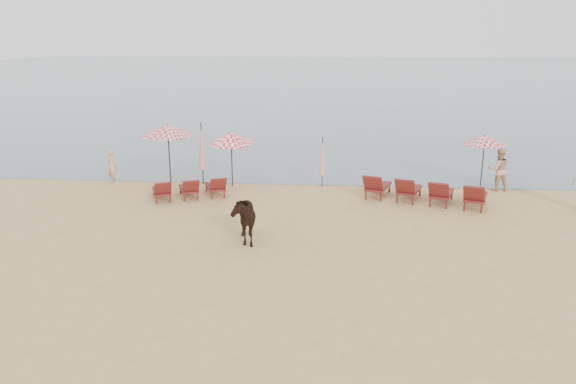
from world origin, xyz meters
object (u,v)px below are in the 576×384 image
(beachgoer_left, at_px, (112,166))
(umbrella_closed_left, at_px, (202,147))
(umbrella_open_left_a, at_px, (168,130))
(umbrella_open_right, at_px, (485,140))
(lounger_cluster_left, at_px, (189,188))
(umbrella_open_left_b, at_px, (231,137))
(beachgoer_right_a, at_px, (498,169))
(cow, at_px, (242,217))
(umbrella_closed_right, at_px, (322,156))
(lounger_cluster_right, at_px, (424,191))

(beachgoer_left, bearing_deg, umbrella_closed_left, -144.94)
(umbrella_open_left_a, bearing_deg, umbrella_open_right, -0.97)
(lounger_cluster_left, distance_m, umbrella_open_left_b, 2.85)
(umbrella_closed_left, xyz_separation_m, beachgoer_right_a, (11.99, -0.02, -0.71))
(cow, bearing_deg, umbrella_open_left_b, 87.32)
(umbrella_closed_left, height_order, umbrella_closed_right, umbrella_closed_left)
(lounger_cluster_left, relative_size, umbrella_open_left_a, 1.20)
(lounger_cluster_left, bearing_deg, beachgoer_right_a, -12.20)
(umbrella_open_left_a, distance_m, umbrella_open_left_b, 2.64)
(beachgoer_right_a, bearing_deg, lounger_cluster_left, 3.23)
(umbrella_open_left_a, distance_m, cow, 7.72)
(umbrella_closed_left, distance_m, umbrella_closed_right, 4.98)
(lounger_cluster_left, height_order, beachgoer_right_a, beachgoer_right_a)
(umbrella_closed_left, xyz_separation_m, beachgoer_left, (-3.76, -0.28, -0.84))
(umbrella_closed_right, bearing_deg, umbrella_open_left_b, -177.10)
(cow, bearing_deg, umbrella_open_left_a, 106.94)
(umbrella_closed_right, bearing_deg, beachgoer_left, -178.54)
(lounger_cluster_right, distance_m, umbrella_closed_left, 9.10)
(lounger_cluster_left, relative_size, cow, 1.70)
(lounger_cluster_left, xyz_separation_m, beachgoer_left, (-3.75, 1.92, 0.33))
(umbrella_open_left_a, bearing_deg, umbrella_closed_right, -3.60)
(lounger_cluster_left, height_order, cow, cow)
(umbrella_open_left_b, xyz_separation_m, beachgoer_left, (-5.04, -0.04, -1.29))
(umbrella_open_left_b, distance_m, umbrella_open_right, 10.28)
(lounger_cluster_right, bearing_deg, umbrella_open_right, 63.41)
(umbrella_closed_left, xyz_separation_m, umbrella_closed_right, (4.97, -0.05, -0.30))
(beachgoer_left, bearing_deg, cow, 166.81)
(umbrella_open_left_b, height_order, cow, umbrella_open_left_b)
(lounger_cluster_left, bearing_deg, beachgoer_left, 130.41)
(beachgoer_right_a, bearing_deg, cow, 28.09)
(umbrella_open_left_a, height_order, cow, umbrella_open_left_a)
(lounger_cluster_right, bearing_deg, beachgoer_right_a, 51.23)
(beachgoer_right_a, bearing_deg, umbrella_closed_right, -6.77)
(lounger_cluster_left, xyz_separation_m, umbrella_closed_left, (0.02, 2.20, 1.17))
(umbrella_open_left_a, bearing_deg, umbrella_open_left_b, -6.38)
(umbrella_closed_right, distance_m, beachgoer_left, 8.76)
(lounger_cluster_left, distance_m, umbrella_open_left_a, 3.07)
(umbrella_open_right, distance_m, beachgoer_left, 15.36)
(umbrella_open_right, height_order, umbrella_closed_right, umbrella_open_right)
(lounger_cluster_left, relative_size, beachgoer_left, 2.07)
(beachgoer_left, xyz_separation_m, beachgoer_right_a, (15.75, 0.26, 0.12))
(umbrella_open_left_a, relative_size, umbrella_closed_left, 0.99)
(lounger_cluster_right, height_order, umbrella_open_left_b, umbrella_open_left_b)
(umbrella_open_left_a, xyz_separation_m, beachgoer_right_a, (13.33, 0.14, -1.42))
(lounger_cluster_right, relative_size, umbrella_open_left_a, 1.84)
(lounger_cluster_left, bearing_deg, lounger_cluster_right, -21.61)
(cow, bearing_deg, umbrella_closed_left, 97.03)
(umbrella_open_left_b, distance_m, umbrella_closed_left, 1.38)
(cow, bearing_deg, beachgoer_right_a, 19.61)
(umbrella_open_left_b, height_order, umbrella_closed_right, umbrella_open_left_b)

